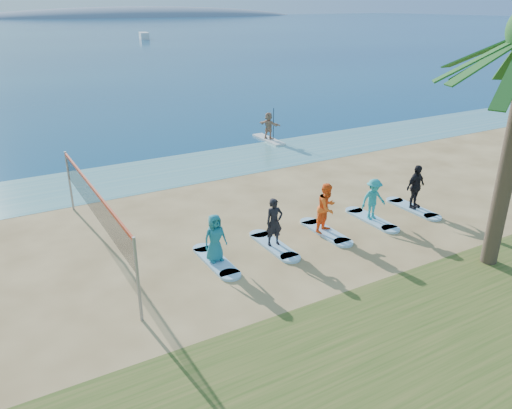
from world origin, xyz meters
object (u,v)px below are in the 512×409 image
paddleboard (269,140)px  student_2 (327,208)px  boat_offshore_b (144,39)px  surfboard_3 (371,220)px  paddleboarder (269,126)px  surfboard_4 (413,208)px  student_4 (416,187)px  volleyball_net (94,202)px  student_1 (274,222)px  surfboard_1 (274,246)px  surfboard_0 (216,261)px  student_0 (215,238)px  surfboard_2 (325,232)px  student_3 (373,199)px

paddleboard → student_2: 13.65m
boat_offshore_b → surfboard_3: (-26.09, -106.87, 0.04)m
paddleboarder → surfboard_4: size_ratio=0.75×
student_4 → volleyball_net: bearing=160.2°
paddleboard → student_1: 14.66m
boat_offshore_b → surfboard_1: (-30.64, -106.87, 0.04)m
boat_offshore_b → paddleboard: bearing=-91.2°
boat_offshore_b → surfboard_0: (-32.91, -106.87, 0.04)m
student_1 → student_2: (2.28, 0.00, 0.07)m
paddleboard → boat_offshore_b: 97.09m
student_0 → surfboard_0: bearing=0.0°
volleyball_net → paddleboarder: volleyball_net is taller
paddleboarder → surfboard_2: bearing=133.1°
student_4 → surfboard_1: bearing=172.0°
student_1 → surfboard_4: 6.89m
paddleboard → boat_offshore_b: boat_offshore_b is taller
boat_offshore_b → student_4: size_ratio=3.19×
student_1 → student_2: student_2 is taller
student_1 → boat_offshore_b: bearing=80.0°
student_4 → student_1: bearing=172.0°
surfboard_4 → student_2: bearing=180.0°
student_3 → student_0: bearing=-173.0°
volleyball_net → student_1: (5.43, -2.58, -0.95)m
paddleboard → surfboard_4: paddleboard is taller
student_1 → student_3: (4.55, 0.00, -0.04)m
surfboard_4 → surfboard_3: bearing=180.0°
boat_offshore_b → student_3: (-26.09, -106.87, 0.91)m
student_0 → student_4: 9.11m
student_0 → surfboard_1: student_0 is taller
volleyball_net → surfboard_4: size_ratio=4.13×
student_2 → surfboard_4: (4.55, 0.00, -0.98)m
paddleboard → surfboard_2: paddleboard is taller
surfboard_0 → student_3: size_ratio=1.34×
volleyball_net → student_3: volleyball_net is taller
surfboard_4 → student_0: bearing=180.0°
volleyball_net → student_4: (12.26, -2.58, -0.89)m
paddleboard → student_4: student_4 is taller
surfboard_1 → surfboard_3: size_ratio=1.00×
paddleboard → student_4: bearing=-91.4°
paddleboarder → surfboard_4: 12.64m
student_0 → surfboard_3: student_0 is taller
student_1 → student_3: student_1 is taller
student_1 → surfboard_2: size_ratio=0.78×
surfboard_0 → surfboard_4: same height
surfboard_3 → student_3: bearing=0.0°
paddleboard → surfboard_2: size_ratio=1.36×
surfboard_0 → surfboard_1: same height
paddleboard → surfboard_3: paddleboard is taller
student_3 → student_4: bearing=7.0°
paddleboarder → student_2: bearing=133.1°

